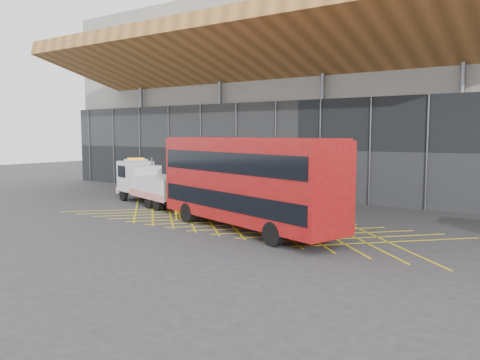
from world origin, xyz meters
The scene contains 6 objects.
ground_plane centered at (0.00, 0.00, 0.00)m, with size 120.00×120.00×0.00m, color #2D2D30.
road_markings centered at (4.00, 0.00, 0.01)m, with size 24.76×7.16×0.01m.
construction_building centered at (1.92, 18.40, 8.98)m, with size 55.00×23.97×18.00m.
recovery_truck centered at (-5.85, 2.46, 1.60)m, with size 9.75×5.07×3.45m.
bus_towed centered at (5.49, -1.58, 2.82)m, with size 12.74×6.55×5.08m.
worker centered at (0.05, -1.01, 0.77)m, with size 0.56×0.37×1.54m, color yellow.
Camera 1 is at (19.43, -22.70, 5.27)m, focal length 35.00 mm.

